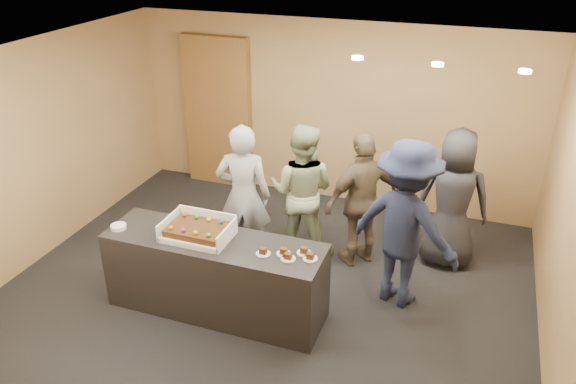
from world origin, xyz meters
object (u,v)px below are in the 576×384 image
object	(u,v)px
serving_counter	(216,276)
person_server_grey	(244,196)
person_dark_suit	(453,199)
sheet_cake	(197,229)
person_brown_extra	(362,200)
plate_stack	(119,227)
cake_box	(199,232)
person_navy_man	(405,225)
storage_cabinet	(218,113)
person_sage_man	(302,191)

from	to	relation	value
serving_counter	person_server_grey	size ratio (longest dim) A/B	1.31
serving_counter	person_dark_suit	bearing A→B (deg)	38.93
sheet_cake	person_brown_extra	distance (m)	2.09
person_server_grey	person_dark_suit	xyz separation A→B (m)	(2.40, 0.83, -0.03)
plate_stack	serving_counter	bearing A→B (deg)	6.59
cake_box	person_brown_extra	world-z (taller)	person_brown_extra
sheet_cake	person_navy_man	xyz separation A→B (m)	(2.05, 0.89, -0.03)
storage_cabinet	person_navy_man	distance (m)	3.94
serving_counter	storage_cabinet	bearing A→B (deg)	115.11
storage_cabinet	person_sage_man	bearing A→B (deg)	-39.57
person_dark_suit	cake_box	bearing A→B (deg)	32.47
serving_counter	person_server_grey	bearing A→B (deg)	95.72
storage_cabinet	person_navy_man	xyz separation A→B (m)	(3.29, -2.16, -0.22)
storage_cabinet	person_brown_extra	distance (m)	3.11
person_navy_man	person_brown_extra	world-z (taller)	person_navy_man
person_server_grey	person_navy_man	world-z (taller)	person_navy_man
person_navy_man	person_sage_man	bearing A→B (deg)	-3.31
person_dark_suit	storage_cabinet	bearing A→B (deg)	-21.65
sheet_cake	serving_counter	bearing A→B (deg)	0.00
sheet_cake	person_dark_suit	distance (m)	3.10
storage_cabinet	plate_stack	bearing A→B (deg)	-83.97
sheet_cake	person_navy_man	distance (m)	2.23
cake_box	person_dark_suit	world-z (taller)	person_dark_suit
serving_counter	sheet_cake	bearing A→B (deg)	-179.95
serving_counter	storage_cabinet	xyz separation A→B (m)	(-1.42, 3.04, 0.74)
person_sage_man	person_navy_man	xyz separation A→B (m)	(1.37, -0.57, 0.09)
cake_box	person_sage_man	size ratio (longest dim) A/B	0.40
person_server_grey	person_brown_extra	distance (m)	1.44
storage_cabinet	person_navy_man	world-z (taller)	storage_cabinet
plate_stack	person_brown_extra	xyz separation A→B (m)	(2.35, 1.63, -0.06)
person_navy_man	person_dark_suit	bearing A→B (deg)	-94.65
storage_cabinet	sheet_cake	bearing A→B (deg)	-67.79
sheet_cake	person_dark_suit	xyz separation A→B (m)	(2.48, 1.85, -0.11)
person_brown_extra	person_dark_suit	world-z (taller)	person_dark_suit
person_brown_extra	storage_cabinet	bearing A→B (deg)	-75.64
cake_box	person_navy_man	bearing A→B (deg)	22.73
person_brown_extra	cake_box	bearing A→B (deg)	-0.14
sheet_cake	cake_box	bearing A→B (deg)	89.04
cake_box	person_dark_suit	bearing A→B (deg)	36.40
serving_counter	person_sage_man	xyz separation A→B (m)	(0.50, 1.45, 0.43)
serving_counter	person_sage_man	distance (m)	1.60
person_brown_extra	plate_stack	bearing A→B (deg)	-11.09
storage_cabinet	cake_box	bearing A→B (deg)	-67.61
person_dark_suit	person_brown_extra	bearing A→B (deg)	14.86
person_sage_man	person_brown_extra	size ratio (longest dim) A/B	1.02
cake_box	person_navy_man	xyz separation A→B (m)	(2.05, 0.86, 0.02)
serving_counter	cake_box	xyz separation A→B (m)	(-0.18, 0.03, 0.50)
person_server_grey	person_sage_man	world-z (taller)	person_server_grey
plate_stack	person_sage_man	xyz separation A→B (m)	(1.59, 1.58, -0.04)
serving_counter	person_navy_man	size ratio (longest dim) A/B	1.24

